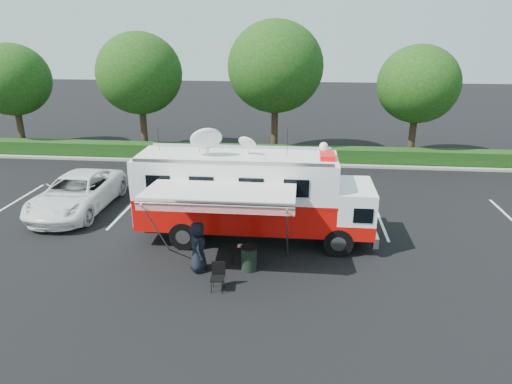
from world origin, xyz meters
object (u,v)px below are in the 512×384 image
command_truck (253,195)px  white_suv (79,210)px  trash_bin (249,258)px  folding_table (241,248)px

command_truck → white_suv: size_ratio=1.53×
trash_bin → command_truck: bearing=93.0°
white_suv → trash_bin: bearing=-29.1°
white_suv → trash_bin: trash_bin is taller
command_truck → folding_table: 2.47m
command_truck → trash_bin: size_ratio=10.31×
command_truck → white_suv: bearing=164.8°
trash_bin → white_suv: bearing=150.9°
trash_bin → folding_table: bearing=125.1°
command_truck → folding_table: size_ratio=10.31×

